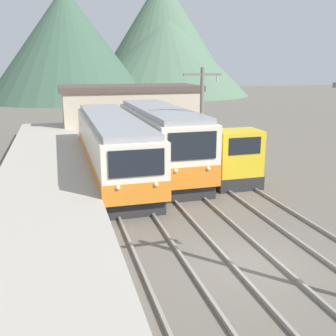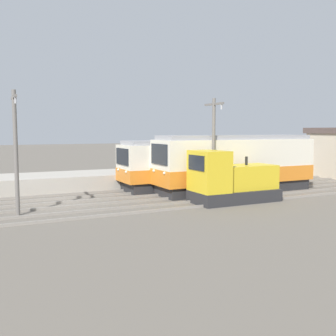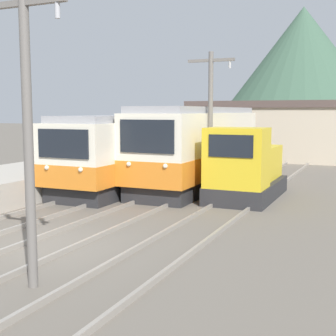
% 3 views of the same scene
% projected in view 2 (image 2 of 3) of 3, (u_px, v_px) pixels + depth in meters
% --- Properties ---
extents(ground_plane, '(200.00, 200.00, 0.00)m').
position_uv_depth(ground_plane, '(62.00, 205.00, 21.69)').
color(ground_plane, '#665E54').
extents(platform_left, '(4.50, 54.00, 1.04)m').
position_uv_depth(platform_left, '(44.00, 183.00, 27.23)').
color(platform_left, '#ADA599').
rests_on(platform_left, ground).
extents(track_left, '(1.54, 60.00, 0.14)m').
position_uv_depth(track_left, '(53.00, 197.00, 24.01)').
color(track_left, gray).
rests_on(track_left, ground).
extents(track_center, '(1.54, 60.00, 0.14)m').
position_uv_depth(track_center, '(62.00, 205.00, 21.51)').
color(track_center, gray).
rests_on(track_center, ground).
extents(track_right, '(1.54, 60.00, 0.14)m').
position_uv_depth(track_right, '(75.00, 215.00, 18.82)').
color(track_right, gray).
rests_on(track_right, ground).
extents(commuter_train_left, '(2.84, 14.23, 3.44)m').
position_uv_depth(commuter_train_left, '(213.00, 165.00, 28.90)').
color(commuter_train_left, '#28282B').
rests_on(commuter_train_left, ground).
extents(commuter_train_center, '(2.84, 11.40, 3.82)m').
position_uv_depth(commuter_train_center, '(235.00, 166.00, 26.36)').
color(commuter_train_center, '#28282B').
rests_on(commuter_train_center, ground).
extents(shunting_locomotive, '(2.40, 5.15, 3.00)m').
position_uv_depth(shunting_locomotive, '(230.00, 181.00, 22.64)').
color(shunting_locomotive, '#28282B').
rests_on(shunting_locomotive, ground).
extents(catenary_mast_near, '(2.00, 0.20, 6.05)m').
position_uv_depth(catenary_mast_near, '(16.00, 147.00, 18.79)').
color(catenary_mast_near, slate).
rests_on(catenary_mast_near, ground).
extents(catenary_mast_mid, '(2.00, 0.20, 6.05)m').
position_uv_depth(catenary_mast_mid, '(214.00, 144.00, 23.68)').
color(catenary_mast_mid, slate).
rests_on(catenary_mast_mid, ground).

